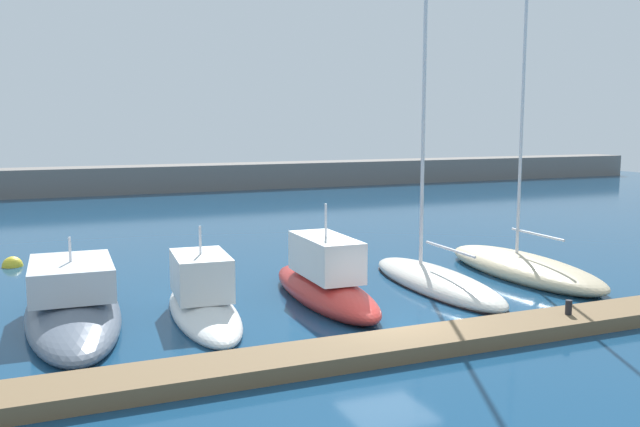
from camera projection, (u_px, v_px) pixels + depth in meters
ground_plane at (388, 332)px, 20.14m from camera, size 120.00×120.00×0.00m
dock_pier at (419, 343)px, 18.50m from camera, size 22.95×1.73×0.41m
breakwater_seawall at (148, 179)px, 60.64m from camera, size 108.00×3.90×2.33m
motorboat_slate_nearest at (73, 304)px, 21.53m from camera, size 3.17×10.44×3.06m
motorboat_white_second at (203, 298)px, 21.87m from camera, size 2.54×7.49×3.16m
motorboat_red_third at (324, 281)px, 23.54m from camera, size 2.24×7.80×3.67m
sailboat_ivory_fourth at (435, 279)px, 25.58m from camera, size 2.55×8.60×17.93m
sailboat_sand_fifth at (522, 266)px, 27.53m from camera, size 3.08×9.05×19.24m
mooring_buoy_yellow at (13, 266)px, 29.30m from camera, size 0.86×0.86×0.86m
dock_bollard at (569, 307)px, 20.45m from camera, size 0.20×0.20×0.44m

